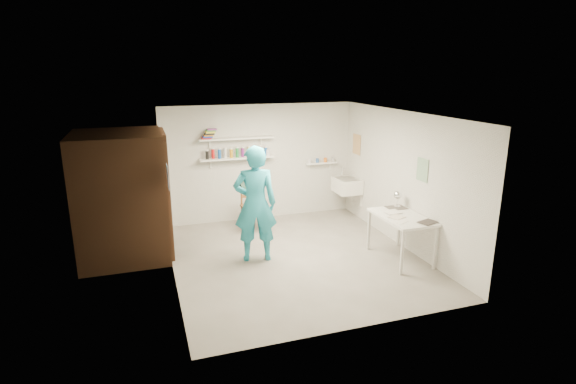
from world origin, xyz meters
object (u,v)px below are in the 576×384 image
object	(u,v)px
wall_clock	(249,182)
work_table	(400,238)
belfast_sink	(347,185)
desk_lamp	(398,195)
wooden_chair	(255,207)
man	(255,204)

from	to	relation	value
wall_clock	work_table	world-z (taller)	wall_clock
belfast_sink	desk_lamp	world-z (taller)	desk_lamp
wall_clock	wooden_chair	size ratio (longest dim) A/B	0.35
belfast_sink	man	distance (m)	2.85
belfast_sink	desk_lamp	size ratio (longest dim) A/B	4.22
work_table	wall_clock	bearing A→B (deg)	157.29
man	desk_lamp	distance (m)	2.49
work_table	desk_lamp	world-z (taller)	desk_lamp
wall_clock	wooden_chair	world-z (taller)	wall_clock
desk_lamp	man	bearing A→B (deg)	173.08
wall_clock	work_table	xyz separation A→B (m)	(2.32, -0.97, -0.91)
man	belfast_sink	bearing A→B (deg)	-136.58
wooden_chair	desk_lamp	world-z (taller)	desk_lamp
wooden_chair	desk_lamp	bearing A→B (deg)	-40.15
wall_clock	man	bearing A→B (deg)	-68.58
belfast_sink	man	xyz separation A→B (m)	(-2.39, -1.53, 0.26)
belfast_sink	wall_clock	xyz separation A→B (m)	(-2.43, -1.32, 0.59)
desk_lamp	wall_clock	bearing A→B (deg)	168.38
wooden_chair	work_table	world-z (taller)	wooden_chair
desk_lamp	wooden_chair	bearing A→B (deg)	143.47
man	wooden_chair	bearing A→B (deg)	-92.78
belfast_sink	man	size ratio (longest dim) A/B	0.31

